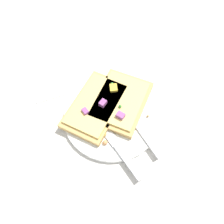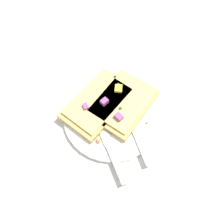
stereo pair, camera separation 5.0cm
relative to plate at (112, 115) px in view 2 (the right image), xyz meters
name	(u,v)px [view 2 (the right image)]	position (x,y,z in m)	size (l,w,h in m)	color
ground_plane	(112,116)	(0.00, 0.00, -0.01)	(4.00, 4.00, 0.00)	beige
plate	(112,115)	(0.00, 0.00, 0.00)	(0.23, 0.23, 0.01)	white
fork	(128,115)	(0.01, 0.04, 0.01)	(0.22, 0.05, 0.01)	#B7B7BC
knife	(108,142)	(0.07, -0.02, 0.01)	(0.23, 0.07, 0.01)	#B7B7BC
pizza_slice_main	(98,103)	(-0.03, -0.03, 0.02)	(0.19, 0.19, 0.03)	tan
pizza_slice_corner	(122,103)	(-0.02, 0.03, 0.02)	(0.19, 0.19, 0.03)	tan
crumb_scatter	(115,116)	(0.01, 0.01, 0.01)	(0.12, 0.12, 0.01)	#AC8850
napkin	(58,68)	(-0.17, -0.12, 0.00)	(0.14, 0.08, 0.01)	white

